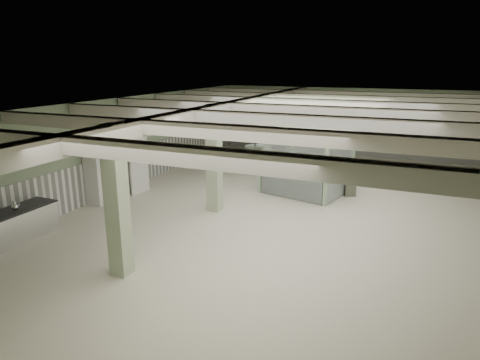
% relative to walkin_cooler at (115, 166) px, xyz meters
% --- Properties ---
extents(floor, '(20.00, 20.00, 0.00)m').
position_rel_walkin_cooler_xyz_m(floor, '(6.62, 1.05, -1.16)').
color(floor, beige).
rests_on(floor, ground).
extents(ceiling, '(14.00, 20.00, 0.02)m').
position_rel_walkin_cooler_xyz_m(ceiling, '(6.62, 1.05, 2.44)').
color(ceiling, white).
rests_on(ceiling, wall_back).
extents(wall_back, '(14.00, 0.02, 3.60)m').
position_rel_walkin_cooler_xyz_m(wall_back, '(6.62, 11.05, 0.64)').
color(wall_back, '#91A685').
rests_on(wall_back, floor).
extents(wall_front, '(14.00, 0.02, 3.60)m').
position_rel_walkin_cooler_xyz_m(wall_front, '(6.62, -8.95, 0.64)').
color(wall_front, '#91A685').
rests_on(wall_front, floor).
extents(wall_left, '(0.02, 20.00, 3.60)m').
position_rel_walkin_cooler_xyz_m(wall_left, '(-0.38, 1.05, 0.64)').
color(wall_left, '#91A685').
rests_on(wall_left, floor).
extents(wainscot_left, '(0.05, 19.90, 1.50)m').
position_rel_walkin_cooler_xyz_m(wainscot_left, '(-0.35, 1.05, -0.41)').
color(wainscot_left, white).
rests_on(wainscot_left, floor).
extents(wainscot_back, '(13.90, 0.05, 1.50)m').
position_rel_walkin_cooler_xyz_m(wainscot_back, '(6.62, 11.03, -0.41)').
color(wainscot_back, white).
rests_on(wainscot_back, floor).
extents(girder, '(0.45, 19.90, 0.40)m').
position_rel_walkin_cooler_xyz_m(girder, '(4.12, 1.05, 2.22)').
color(girder, beige).
rests_on(girder, ceiling).
extents(beam_a, '(13.90, 0.35, 0.32)m').
position_rel_walkin_cooler_xyz_m(beam_a, '(6.62, -6.45, 2.26)').
color(beam_a, beige).
rests_on(beam_a, ceiling).
extents(beam_b, '(13.90, 0.35, 0.32)m').
position_rel_walkin_cooler_xyz_m(beam_b, '(6.62, -3.95, 2.26)').
color(beam_b, beige).
rests_on(beam_b, ceiling).
extents(beam_c, '(13.90, 0.35, 0.32)m').
position_rel_walkin_cooler_xyz_m(beam_c, '(6.62, -1.45, 2.26)').
color(beam_c, beige).
rests_on(beam_c, ceiling).
extents(beam_d, '(13.90, 0.35, 0.32)m').
position_rel_walkin_cooler_xyz_m(beam_d, '(6.62, 1.05, 2.26)').
color(beam_d, beige).
rests_on(beam_d, ceiling).
extents(beam_e, '(13.90, 0.35, 0.32)m').
position_rel_walkin_cooler_xyz_m(beam_e, '(6.62, 3.55, 2.26)').
color(beam_e, beige).
rests_on(beam_e, ceiling).
extents(beam_f, '(13.90, 0.35, 0.32)m').
position_rel_walkin_cooler_xyz_m(beam_f, '(6.62, 6.05, 2.26)').
color(beam_f, beige).
rests_on(beam_f, ceiling).
extents(beam_g, '(13.90, 0.35, 0.32)m').
position_rel_walkin_cooler_xyz_m(beam_g, '(6.62, 8.55, 2.26)').
color(beam_g, beige).
rests_on(beam_g, ceiling).
extents(column_a, '(0.42, 0.42, 3.60)m').
position_rel_walkin_cooler_xyz_m(column_a, '(4.12, -4.95, 0.64)').
color(column_a, '#AEBE99').
rests_on(column_a, floor).
extents(column_b, '(0.42, 0.42, 3.60)m').
position_rel_walkin_cooler_xyz_m(column_b, '(4.12, 0.05, 0.64)').
color(column_b, '#AEBE99').
rests_on(column_b, floor).
extents(column_c, '(0.42, 0.42, 3.60)m').
position_rel_walkin_cooler_xyz_m(column_c, '(4.12, 5.05, 0.64)').
color(column_c, '#AEBE99').
rests_on(column_c, floor).
extents(column_d, '(0.42, 0.42, 3.60)m').
position_rel_walkin_cooler_xyz_m(column_d, '(4.12, 9.05, 0.64)').
color(column_d, '#AEBE99').
rests_on(column_d, floor).
extents(pendant_front, '(0.44, 0.44, 0.22)m').
position_rel_walkin_cooler_xyz_m(pendant_front, '(7.12, -3.95, 1.89)').
color(pendant_front, '#2C3B2E').
rests_on(pendant_front, ceiling).
extents(pendant_mid, '(0.44, 0.44, 0.22)m').
position_rel_walkin_cooler_xyz_m(pendant_mid, '(7.12, 1.55, 1.89)').
color(pendant_mid, '#2C3B2E').
rests_on(pendant_mid, ceiling).
extents(pendant_back, '(0.44, 0.44, 0.22)m').
position_rel_walkin_cooler_xyz_m(pendant_back, '(7.12, 6.55, 1.89)').
color(pendant_back, '#2C3B2E').
rests_on(pendant_back, ceiling).
extents(pitcher_near, '(0.22, 0.25, 0.28)m').
position_rel_walkin_cooler_xyz_m(pitcher_near, '(0.20, -4.51, -0.12)').
color(pitcher_near, silver).
rests_on(pitcher_near, prep_counter).
extents(walkin_cooler, '(0.87, 2.52, 2.31)m').
position_rel_walkin_cooler_xyz_m(walkin_cooler, '(0.00, 0.00, 0.00)').
color(walkin_cooler, white).
rests_on(walkin_cooler, floor).
extents(guard_booth, '(3.54, 3.20, 2.43)m').
position_rel_walkin_cooler_xyz_m(guard_booth, '(6.44, 3.37, 0.51)').
color(guard_booth, '#9BBB95').
rests_on(guard_booth, floor).
extents(filing_cabinet, '(0.58, 0.67, 1.22)m').
position_rel_walkin_cooler_xyz_m(filing_cabinet, '(8.07, 3.64, -0.54)').
color(filing_cabinet, '#5B5F4F').
rests_on(filing_cabinet, floor).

